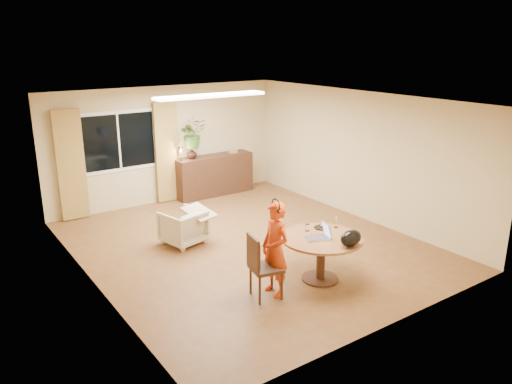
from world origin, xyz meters
TOP-DOWN VIEW (x-y plane):
  - floor at (0.00, 0.00)m, footprint 6.50×6.50m
  - ceiling at (0.00, 0.00)m, footprint 6.50×6.50m
  - wall_back at (0.00, 3.25)m, footprint 5.50×0.00m
  - wall_left at (-2.75, 0.00)m, footprint 0.00×6.50m
  - wall_right at (2.75, 0.00)m, footprint 0.00×6.50m
  - window at (-1.10, 3.23)m, footprint 1.70×0.03m
  - curtain_left at (-2.15, 3.15)m, footprint 0.55×0.08m
  - curtain_right at (-0.05, 3.15)m, footprint 0.55×0.08m
  - ceiling_panel at (0.00, 1.20)m, footprint 2.20×0.35m
  - dining_table at (0.16, -1.77)m, footprint 1.24×1.24m
  - dining_chair at (-0.84, -1.72)m, footprint 0.54×0.51m
  - child at (-0.67, -1.71)m, footprint 0.51×0.34m
  - laptop at (0.06, -1.76)m, footprint 0.43×0.34m
  - tumbler at (0.16, -1.44)m, footprint 0.09×0.09m
  - wine_glass at (0.62, -1.59)m, footprint 0.07×0.07m
  - pot_lid at (0.41, -1.49)m, footprint 0.25×0.25m
  - handbag at (0.28, -2.26)m, footprint 0.40×0.28m
  - armchair at (-0.92, 0.73)m, footprint 0.82×0.84m
  - throw at (-0.63, 0.64)m, footprint 0.59×0.65m
  - sideboard at (1.07, 3.01)m, footprint 1.90×0.46m
  - vase at (0.50, 3.01)m, footprint 0.30×0.30m
  - bouquet at (0.53, 3.01)m, footprint 0.62×0.54m
  - book_stack at (1.60, 3.01)m, footprint 0.20×0.16m
  - desk_lamp at (0.19, 2.96)m, footprint 0.16×0.16m

SIDE VIEW (x-z plane):
  - floor at x=0.00m, z-range 0.00..0.00m
  - armchair at x=-0.92m, z-range 0.00..0.63m
  - sideboard at x=1.07m, z-range 0.00..0.95m
  - dining_chair at x=-0.84m, z-range 0.00..0.96m
  - dining_table at x=0.16m, z-range 0.20..0.91m
  - throw at x=-0.63m, z-range 0.63..0.66m
  - child at x=-0.67m, z-range 0.00..1.39m
  - pot_lid at x=0.41m, z-range 0.70..0.74m
  - tumbler at x=0.16m, z-range 0.70..0.81m
  - wine_glass at x=0.62m, z-range 0.70..0.90m
  - handbag at x=0.28m, z-range 0.70..0.95m
  - laptop at x=0.06m, z-range 0.70..0.95m
  - book_stack at x=1.60m, z-range 0.95..1.03m
  - vase at x=0.50m, z-range 0.95..1.20m
  - desk_lamp at x=0.19m, z-range 0.95..1.28m
  - curtain_left at x=-2.15m, z-range 0.02..2.27m
  - curtain_right at x=-0.05m, z-range 0.02..2.27m
  - wall_back at x=0.00m, z-range -1.45..4.05m
  - wall_left at x=-2.75m, z-range -1.95..4.55m
  - wall_right at x=2.75m, z-range -1.95..4.55m
  - window at x=-1.10m, z-range 0.85..2.15m
  - bouquet at x=0.53m, z-range 1.20..1.86m
  - ceiling_panel at x=0.00m, z-range 2.54..2.59m
  - ceiling at x=0.00m, z-range 2.60..2.60m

